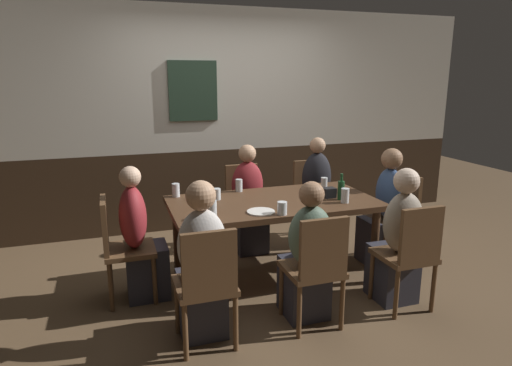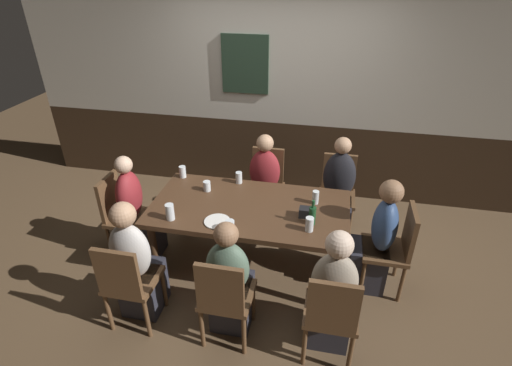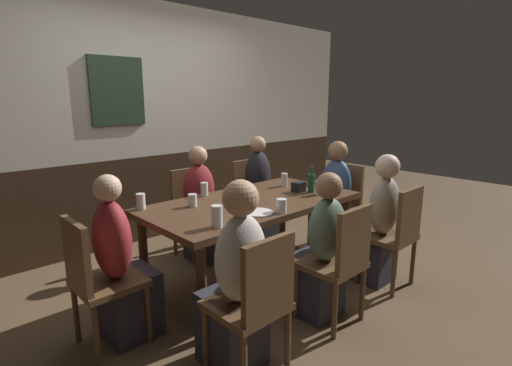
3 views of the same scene
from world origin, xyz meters
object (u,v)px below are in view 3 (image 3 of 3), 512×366
Objects in this scene: person_mid_far at (202,212)px; beer_glass_tall at (192,201)px; person_head_east at (333,204)px; pint_glass_pale at (204,190)px; chair_right_near at (396,231)px; person_right_near at (378,229)px; pint_glass_stout at (217,218)px; chair_mid_far at (193,207)px; beer_bottle_green at (311,182)px; condiment_caddy at (298,187)px; tumbler_water at (284,181)px; person_head_west at (122,272)px; person_mid_near at (320,257)px; chair_head_east at (342,200)px; person_right_far at (261,197)px; plate_white_large at (258,213)px; dining_table at (252,209)px; chair_right_far at (251,194)px; beer_glass_half at (319,188)px; chair_head_west at (97,276)px; person_left_near at (236,290)px; chair_left_near at (255,300)px; tumbler_short at (141,203)px; highball_clear at (281,207)px; chair_mid_near at (340,259)px.

beer_glass_tall is (-0.47, -0.54, 0.31)m from person_mid_far.
pint_glass_pale is at bearing 163.47° from person_head_east.
chair_right_near is at bearing -40.31° from beer_glass_tall.
person_right_near is 1.53m from pint_glass_stout.
chair_mid_far is 7.40× the size of pint_glass_pale.
condiment_caddy is at bearing 124.09° from beer_bottle_green.
chair_mid_far is 0.78× the size of person_right_near.
person_head_west is at bearing -174.27° from tumbler_water.
person_mid_near reaches higher than chair_mid_far.
chair_head_east is 0.75× the size of person_right_far.
plate_white_large is (0.95, -0.30, 0.27)m from person_head_west.
dining_table is at bearing -63.84° from pint_glass_pale.
chair_right_far is 0.77× the size of person_head_east.
pint_glass_pale is (-0.77, 0.67, -0.00)m from beer_glass_half.
plate_white_large is at bearing -91.72° from pint_glass_pale.
person_left_near reaches higher than chair_head_west.
person_right_near is (0.81, -0.73, -0.19)m from dining_table.
person_left_near is at bearing -157.82° from beer_bottle_green.
condiment_caddy is at bearing 31.93° from chair_left_near.
dining_table is 1.62× the size of person_head_west.
person_left_near is at bearing -90.09° from tumbler_short.
chair_head_east is 0.76× the size of person_left_near.
beer_glass_half reaches higher than tumbler_short.
highball_clear is 0.96× the size of condiment_caddy.
person_left_near is 1.01× the size of person_head_east.
chair_right_near is at bearing -22.62° from chair_head_west.
person_right_near is (0.81, -1.46, 0.01)m from person_mid_far.
person_right_near is 1.46m from person_right_far.
beer_glass_tall is at bearing -32.46° from tumbler_short.
beer_glass_half is (1.90, -0.26, 0.30)m from chair_head_west.
tumbler_short is 1.41m from condiment_caddy.
person_mid_far is (0.81, 1.62, -0.02)m from chair_left_near.
chair_mid_near is at bearing -114.34° from chair_right_far.
pint_glass_stout is (-1.44, 0.55, 0.31)m from chair_right_near.
person_mid_far is (-0.00, -0.16, -0.02)m from chair_mid_far.
pint_glass_stout is at bearing 164.89° from person_right_near.
beer_glass_tall is at bearing 173.90° from chair_head_east.
plate_white_large is at bearing 150.10° from chair_right_near.
chair_right_near is 2.17m from person_head_west.
beer_glass_tall is (-0.47, -0.70, 0.29)m from chair_mid_far.
chair_mid_near is 0.76× the size of person_left_near.
chair_head_west is at bearing 161.19° from person_right_near.
dining_table is 18.08× the size of beer_glass_tall.
person_left_near is (-0.81, -0.00, 0.04)m from person_mid_near.
chair_mid_near reaches higher than pint_glass_pale.
chair_right_near is 1.21m from plate_white_large.
tumbler_water reaches higher than tumbler_short.
chair_right_far is at bearing 45.14° from person_left_near.
chair_head_east is 0.16m from person_head_east.
beer_glass_tall is 0.82× the size of tumbler_short.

